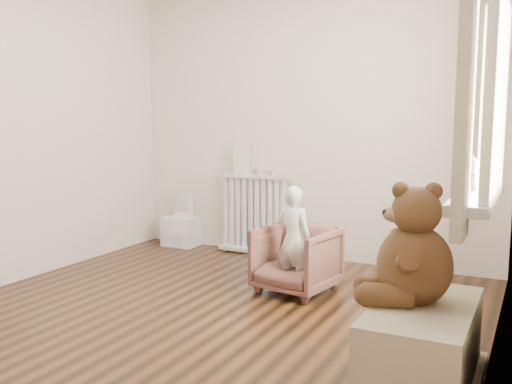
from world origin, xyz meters
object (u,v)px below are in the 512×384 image
at_px(toy_vanity, 181,220).
at_px(child, 294,239).
at_px(plush_cat, 479,174).
at_px(radiator, 254,215).
at_px(teddy_bear, 415,254).
at_px(toy_bench, 422,348).
at_px(armchair, 296,260).

height_order(toy_vanity, child, child).
bearing_deg(toy_vanity, plush_cat, -21.44).
xyz_separation_m(radiator, teddy_bear, (1.96, -2.07, 0.28)).
distance_m(toy_bench, teddy_bear, 0.47).
relative_size(toy_bench, teddy_bear, 1.50).
bearing_deg(child, toy_bench, 146.17).
distance_m(toy_bench, plush_cat, 1.21).
bearing_deg(radiator, plush_cat, -29.26).
distance_m(toy_vanity, armchair, 1.93).
height_order(armchair, teddy_bear, teddy_bear).
bearing_deg(teddy_bear, armchair, 116.41).
relative_size(toy_vanity, child, 0.68).
xyz_separation_m(toy_bench, teddy_bear, (-0.06, 0.03, 0.47)).
xyz_separation_m(toy_vanity, toy_bench, (2.86, -2.07, -0.08)).
height_order(toy_bench, plush_cat, plush_cat).
xyz_separation_m(armchair, toy_bench, (1.17, -1.15, -0.05)).
bearing_deg(radiator, teddy_bear, -46.64).
bearing_deg(radiator, armchair, -48.14).
bearing_deg(toy_bench, armchair, 135.35).
bearing_deg(toy_bench, plush_cat, 81.09).
height_order(child, teddy_bear, teddy_bear).
bearing_deg(plush_cat, radiator, 170.57).
distance_m(armchair, child, 0.18).
bearing_deg(armchair, radiator, 141.42).
relative_size(armchair, plush_cat, 2.35).
height_order(radiator, plush_cat, plush_cat).
bearing_deg(teddy_bear, child, 117.71).
relative_size(armchair, child, 0.69).
xyz_separation_m(armchair, teddy_bear, (1.11, -1.13, 0.42)).
height_order(radiator, teddy_bear, teddy_bear).
xyz_separation_m(radiator, armchair, (0.85, -0.95, -0.14)).
xyz_separation_m(armchair, child, (0.00, -0.05, 0.17)).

